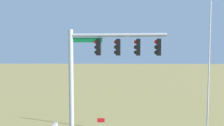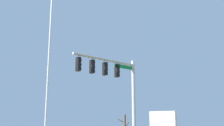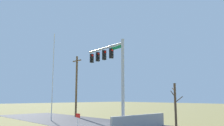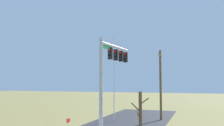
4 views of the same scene
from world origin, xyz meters
The scene contains 3 objects.
signal_mast centered at (1.33, 0.34, 5.48)m, with size 5.72×0.80×7.70m.
flagpole centered at (-5.99, -1.78, 4.87)m, with size 0.10×0.10×9.74m, color silver.
open_sign centered at (1.46, -3.40, 0.91)m, with size 0.56×0.04×1.22m.
Camera 1 is at (0.32, 13.72, 6.62)m, focal length 36.58 mm.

